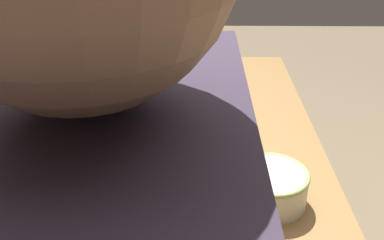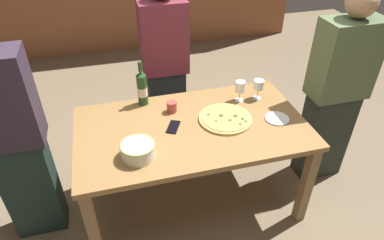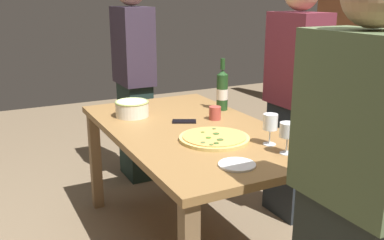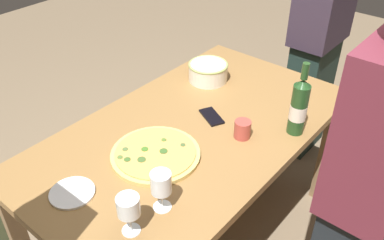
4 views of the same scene
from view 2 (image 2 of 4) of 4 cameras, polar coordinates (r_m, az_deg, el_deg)
ground_plane at (r=2.88m, az=-0.00°, el=-12.99°), size 8.00×8.00×0.00m
dining_table at (r=2.43m, az=-0.00°, el=-2.72°), size 1.60×0.90×0.75m
pizza at (r=2.43m, az=5.59°, el=0.26°), size 0.38×0.38×0.03m
serving_bowl at (r=2.11m, az=-9.04°, el=-4.94°), size 0.22×0.22×0.10m
wine_bottle at (r=2.56m, az=-8.34°, el=5.32°), size 0.08×0.08×0.35m
wine_glass_near_pizza at (r=2.66m, az=11.06°, el=5.68°), size 0.08×0.08×0.16m
wine_glass_by_bottle at (r=2.61m, az=8.06°, el=5.40°), size 0.08×0.08×0.16m
cup_amber at (r=2.50m, az=-3.40°, el=2.23°), size 0.07×0.07×0.08m
side_plate at (r=2.51m, az=14.02°, el=0.24°), size 0.17×0.17×0.01m
cell_phone at (r=2.36m, az=-3.13°, el=-1.16°), size 0.13×0.16×0.01m
person_host at (r=2.41m, az=-27.78°, el=-2.74°), size 0.39×0.24×1.63m
person_guest_left at (r=2.85m, az=22.91°, el=4.23°), size 0.44×0.24×1.61m
person_guest_right at (r=2.98m, az=-4.54°, el=8.74°), size 0.38×0.24×1.61m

